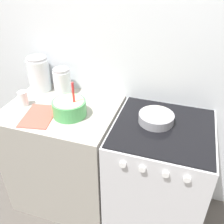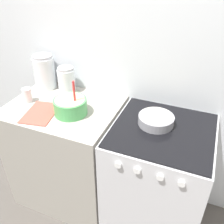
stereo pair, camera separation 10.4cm
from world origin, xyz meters
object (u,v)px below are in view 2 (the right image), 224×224
at_px(mixing_bowl, 70,105).
at_px(tin_can, 27,95).
at_px(stove, 156,179).
at_px(storage_jar_left, 45,74).
at_px(baking_pan, 156,120).
at_px(storage_jar_middle, 67,81).

relative_size(mixing_bowl, tin_can, 2.36).
relative_size(stove, storage_jar_left, 3.35).
relative_size(mixing_bowl, baking_pan, 1.10).
height_order(storage_jar_middle, tin_can, storage_jar_middle).
bearing_deg(mixing_bowl, tin_can, 177.33).
height_order(mixing_bowl, baking_pan, mixing_bowl).
bearing_deg(storage_jar_middle, tin_can, -126.06).
xyz_separation_m(mixing_bowl, baking_pan, (0.57, 0.10, -0.03)).
xyz_separation_m(stove, mixing_bowl, (-0.63, -0.06, 0.51)).
distance_m(stove, storage_jar_left, 1.18).
height_order(storage_jar_left, tin_can, storage_jar_left).
distance_m(baking_pan, storage_jar_middle, 0.78).
bearing_deg(tin_can, baking_pan, 4.75).
relative_size(baking_pan, storage_jar_middle, 1.13).
height_order(stove, mixing_bowl, mixing_bowl).
bearing_deg(storage_jar_left, stove, -11.78).
relative_size(baking_pan, tin_can, 2.15).
bearing_deg(storage_jar_left, tin_can, -86.90).
xyz_separation_m(stove, baking_pan, (-0.06, 0.04, 0.48)).
bearing_deg(stove, baking_pan, 147.69).
xyz_separation_m(mixing_bowl, tin_can, (-0.37, 0.02, -0.01)).
xyz_separation_m(baking_pan, storage_jar_left, (-0.96, 0.18, 0.08)).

